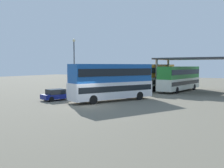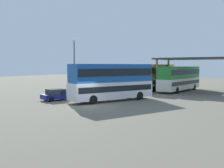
% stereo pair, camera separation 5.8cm
% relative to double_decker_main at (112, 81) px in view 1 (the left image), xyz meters
% --- Properties ---
extents(ground_plane, '(140.00, 140.00, 0.00)m').
position_rel_double_decker_main_xyz_m(ground_plane, '(0.14, -4.55, -2.38)').
color(ground_plane, '#6D6756').
extents(double_decker_main, '(6.68, 10.58, 4.34)m').
position_rel_double_decker_main_xyz_m(double_decker_main, '(0.00, 0.00, 0.00)').
color(double_decker_main, silver).
rests_on(double_decker_main, ground_plane).
extents(parked_hatchback, '(2.81, 3.97, 1.35)m').
position_rel_double_decker_main_xyz_m(parked_hatchback, '(-5.97, -3.02, -1.71)').
color(parked_hatchback, navy).
rests_on(parked_hatchback, ground_plane).
extents(double_decker_near_canopy, '(3.02, 11.49, 4.36)m').
position_rel_double_decker_main_xyz_m(double_decker_near_canopy, '(-0.69, 15.70, 0.01)').
color(double_decker_near_canopy, white).
rests_on(double_decker_near_canopy, ground_plane).
extents(double_decker_mid_row, '(3.76, 11.80, 4.01)m').
position_rel_double_decker_main_xyz_m(double_decker_mid_row, '(3.47, 15.57, -0.17)').
color(double_decker_mid_row, silver).
rests_on(double_decker_mid_row, ground_plane).
extents(depot_canopy, '(16.73, 6.86, 5.37)m').
position_rel_double_decker_main_xyz_m(depot_canopy, '(8.31, 15.01, 2.62)').
color(depot_canopy, '#33353A').
rests_on(depot_canopy, ground_plane).
extents(lamppost_tall, '(0.44, 0.44, 8.18)m').
position_rel_double_decker_main_xyz_m(lamppost_tall, '(-9.41, 4.52, 2.74)').
color(lamppost_tall, '#33353A').
rests_on(lamppost_tall, ground_plane).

